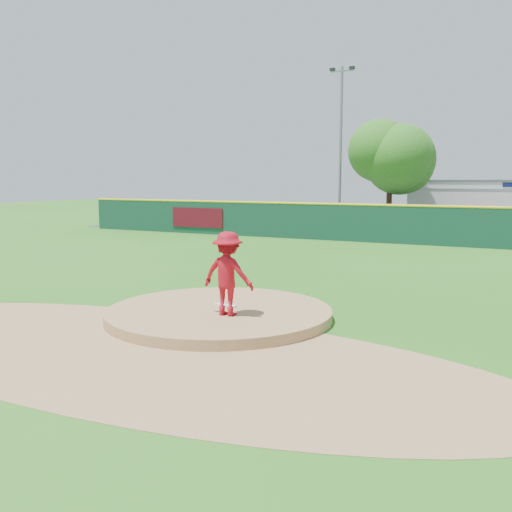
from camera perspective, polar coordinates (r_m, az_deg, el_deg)
The scene contains 12 objects.
ground at distance 14.05m, azimuth -3.70°, elevation -6.25°, with size 120.00×120.00×0.00m, color #286B19.
pitchers_mound at distance 14.05m, azimuth -3.70°, elevation -6.25°, with size 5.50×5.50×0.50m, color #9E774C.
pitching_rubber at distance 14.24m, azimuth -3.10°, elevation -4.94°, with size 0.60×0.15×0.04m, color white.
infield_dirt_arc at distance 11.66m, azimuth -11.29°, elevation -9.32°, with size 15.40×15.40×0.01m, color #9E774C.
parking_lot at distance 39.50m, azimuth 16.59°, elevation 2.53°, with size 44.00×16.00×0.02m, color #38383A.
pitcher at distance 13.14m, azimuth -2.83°, elevation -1.77°, with size 1.26×0.72×1.95m, color #A20D1B.
van at distance 35.81m, azimuth 12.37°, elevation 3.44°, with size 2.60×5.63×1.57m, color white.
fence_banners at distance 31.11m, azimuth 9.71°, elevation 3.24°, with size 23.46×0.04×1.20m.
playground_slide at distance 41.87m, azimuth -5.49°, elevation 4.03°, with size 0.87×2.45×1.35m.
outfield_fence at distance 30.62m, azimuth 13.64°, elevation 3.23°, with size 40.00×0.14×2.07m.
deciduous_tree at distance 37.82m, azimuth 13.29°, elevation 9.32°, with size 5.60×5.60×7.36m.
light_pole_left at distance 40.92m, azimuth 8.47°, elevation 11.41°, with size 1.75×0.25×11.00m.
Camera 1 is at (6.93, -11.73, 3.40)m, focal length 40.00 mm.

